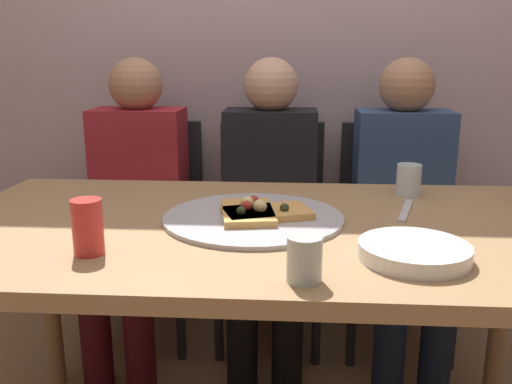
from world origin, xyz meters
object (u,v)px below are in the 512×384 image
Objects in this scene: pizza_tray at (253,218)px; chair_right at (395,220)px; chair_left at (147,215)px; guest_in_sweater at (135,195)px; dining_table at (263,250)px; guest_in_beanie at (269,197)px; guest_by_wall at (404,199)px; tumbler_near at (409,180)px; tumbler_far at (304,259)px; pizza_slice_extra at (266,212)px; plate_stack at (414,252)px; chair_middle at (271,217)px; pizza_slice_last at (248,211)px; soda_can at (88,227)px; table_knife at (406,210)px.

chair_right is at bearing 57.48° from pizza_tray.
chair_left is 0.20m from guest_in_sweater.
dining_table is 1.44× the size of guest_in_sweater.
guest_in_beanie is at bearing 91.17° from dining_table.
guest_in_beanie is at bearing 0.00° from guest_by_wall.
tumbler_near reaches higher than tumbler_far.
pizza_slice_extra is 0.21× the size of guest_in_sweater.
guest_by_wall is (0.49, 0.68, -0.14)m from pizza_slice_extra.
plate_stack is (0.36, -0.25, 0.01)m from pizza_tray.
chair_right is at bearing -163.62° from guest_in_beanie.
chair_middle is 0.77× the size of guest_by_wall.
dining_table is 0.10m from pizza_slice_extra.
guest_in_sweater and guest_in_beanie have the same top height.
guest_in_beanie is at bearing 110.43° from plate_stack.
guest_by_wall is (0.50, 0.70, -0.04)m from dining_table.
pizza_tray is at bearing 57.48° from chair_right.
pizza_tray is 4.88× the size of tumbler_near.
chair_middle is 1.00× the size of chair_right.
guest_in_beanie is at bearing 90.00° from chair_middle.
chair_right is at bearing 71.59° from tumbler_far.
guest_in_beanie is at bearing 164.08° from chair_left.
pizza_slice_last is 0.42m from soda_can.
chair_middle is 0.57m from guest_in_sweater.
soda_can is at bearing -178.78° from plate_stack.
guest_by_wall is (0.52, -0.15, 0.13)m from chair_middle.
soda_can is 0.84m from table_knife.
table_knife is at bearing -102.82° from tumbler_near.
table_knife is at bearing 119.29° from chair_middle.
dining_table is at bearing -28.63° from pizza_slice_last.
pizza_slice_extra is at bearing 142.39° from plate_stack.
dining_table is 0.87m from chair_middle.
chair_left reaches higher than pizza_slice_extra.
pizza_slice_extra is at bearing 123.62° from chair_left.
chair_right reaches higher than tumbler_far.
pizza_slice_extra is at bearing -145.48° from tumbler_near.
chair_left is (-0.88, 1.08, -0.26)m from plate_stack.
dining_table is at bearing -38.25° from pizza_tray.
guest_by_wall is at bearing 54.29° from dining_table.
plate_stack is 0.95m from guest_by_wall.
guest_in_sweater is (-0.64, 1.06, -0.16)m from tumbler_far.
chair_right reaches higher than pizza_slice_extra.
chair_middle is at bearing -180.00° from chair_left.
pizza_slice_extra is at bearing 129.11° from guest_in_sweater.
table_knife is at bearing 78.70° from guest_by_wall.
chair_left reaches higher than tumbler_near.
chair_right is (0.54, 0.83, -0.27)m from pizza_slice_last.
chair_middle is at bearing 72.31° from soda_can.
dining_table is 1.44× the size of guest_in_beanie.
pizza_tray is 1.88× the size of pizza_slice_extra.
tumbler_far is at bearing -69.96° from pizza_slice_last.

